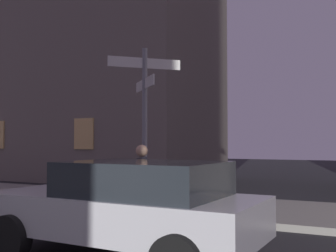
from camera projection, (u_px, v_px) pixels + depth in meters
sidewalk_kerb at (190, 206)px, 10.38m from camera, size 40.00×3.37×0.14m
signpost at (145, 111)px, 9.67m from camera, size 1.26×1.26×3.72m
car_near_left at (128, 205)px, 5.92m from camera, size 4.11×2.02×1.38m
cyclist at (139, 193)px, 7.50m from camera, size 1.82×0.35×1.61m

